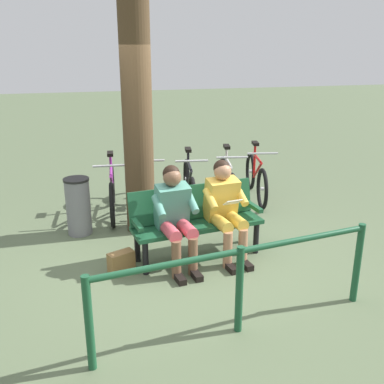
{
  "coord_description": "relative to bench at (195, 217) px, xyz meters",
  "views": [
    {
      "loc": [
        1.05,
        4.72,
        2.54
      ],
      "look_at": [
        -0.23,
        -0.43,
        0.75
      ],
      "focal_mm": 41.93,
      "sensor_mm": 36.0,
      "label": 1
    }
  ],
  "objects": [
    {
      "name": "ground_plane",
      "position": [
        0.22,
        0.21,
        -0.51
      ],
      "size": [
        40.0,
        40.0,
        0.0
      ],
      "primitive_type": "plane",
      "color": "#566647"
    },
    {
      "name": "bench",
      "position": [
        0.0,
        0.0,
        0.0
      ],
      "size": [
        1.65,
        0.71,
        0.87
      ],
      "rotation": [
        0.0,
        0.0,
        0.15
      ],
      "color": "#194C2D",
      "rests_on": "ground"
    },
    {
      "name": "person_reading",
      "position": [
        -0.34,
        0.12,
        0.16
      ],
      "size": [
        0.53,
        0.8,
        1.2
      ],
      "rotation": [
        0.0,
        0.0,
        0.15
      ],
      "color": "gold",
      "rests_on": "ground"
    },
    {
      "name": "person_companion",
      "position": [
        0.3,
        0.21,
        0.16
      ],
      "size": [
        0.53,
        0.8,
        1.2
      ],
      "rotation": [
        0.0,
        0.0,
        0.15
      ],
      "color": "#4C8C7A",
      "rests_on": "ground"
    },
    {
      "name": "handbag",
      "position": [
        0.94,
        0.22,
        -0.39
      ],
      "size": [
        0.33,
        0.25,
        0.24
      ],
      "primitive_type": "cube",
      "rotation": [
        0.0,
        0.0,
        0.41
      ],
      "color": "olive",
      "rests_on": "ground"
    },
    {
      "name": "tree_trunk",
      "position": [
        0.54,
        -0.96,
        1.17
      ],
      "size": [
        0.4,
        0.4,
        3.35
      ],
      "primitive_type": "cylinder",
      "color": "#4C3823",
      "rests_on": "ground"
    },
    {
      "name": "litter_bin",
      "position": [
        1.39,
        -1.01,
        -0.11
      ],
      "size": [
        0.35,
        0.35,
        0.8
      ],
      "color": "slate",
      "rests_on": "ground"
    },
    {
      "name": "bicycle_blue",
      "position": [
        -1.52,
        -1.81,
        -0.15
      ],
      "size": [
        0.5,
        1.66,
        0.94
      ],
      "rotation": [
        0.0,
        0.0,
        1.39
      ],
      "color": "black",
      "rests_on": "ground"
    },
    {
      "name": "bicycle_orange",
      "position": [
        -0.97,
        -1.69,
        -0.15
      ],
      "size": [
        0.49,
        1.66,
        0.94
      ],
      "rotation": [
        0.0,
        0.0,
        1.39
      ],
      "color": "black",
      "rests_on": "ground"
    },
    {
      "name": "bicycle_silver",
      "position": [
        -0.32,
        -1.63,
        -0.15
      ],
      "size": [
        0.48,
        1.67,
        0.94
      ],
      "rotation": [
        0.0,
        0.0,
        1.42
      ],
      "color": "black",
      "rests_on": "ground"
    },
    {
      "name": "bicycle_black",
      "position": [
        0.29,
        -1.8,
        -0.15
      ],
      "size": [
        0.48,
        1.67,
        0.94
      ],
      "rotation": [
        0.0,
        0.0,
        1.42
      ],
      "color": "black",
      "rests_on": "ground"
    },
    {
      "name": "bicycle_green",
      "position": [
        0.89,
        -1.65,
        -0.15
      ],
      "size": [
        0.48,
        1.68,
        0.94
      ],
      "rotation": [
        0.0,
        0.0,
        1.49
      ],
      "color": "black",
      "rests_on": "ground"
    },
    {
      "name": "railing_fence",
      "position": [
        0.01,
        1.61,
        0.07
      ],
      "size": [
        2.72,
        0.46,
        0.85
      ],
      "rotation": [
        0.0,
        0.0,
        0.15
      ],
      "color": "#194C2D",
      "rests_on": "ground"
    }
  ]
}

